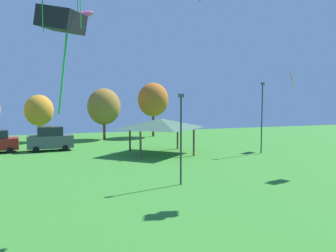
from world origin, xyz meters
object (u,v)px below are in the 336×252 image
kite_flying_0 (292,79)px  light_post_1 (181,134)px  kite_flying_4 (61,0)px  light_post_0 (262,114)px  parked_car_second_from_left (50,139)px  park_pavilion (161,123)px  treeline_tree_2 (39,110)px  kite_flying_1 (75,17)px  treeline_tree_4 (153,100)px  kite_flying_5 (95,20)px  treeline_tree_3 (104,107)px

kite_flying_0 → light_post_1: kite_flying_0 is taller
kite_flying_4 → light_post_0: (20.03, 22.20, -4.25)m
parked_car_second_from_left → park_pavilion: (10.72, -5.44, 1.82)m
light_post_1 → treeline_tree_2: size_ratio=1.01×
kite_flying_0 → kite_flying_1: (-23.74, -5.25, 4.13)m
light_post_1 → treeline_tree_2: bearing=110.2°
kite_flying_4 → treeline_tree_4: kite_flying_4 is taller
kite_flying_0 → kite_flying_4: bearing=-135.9°
kite_flying_1 → light_post_0: (18.39, 2.83, -7.86)m
kite_flying_5 → park_pavilion: (6.51, 1.13, -9.63)m
light_post_0 → treeline_tree_2: (-21.82, 16.85, -0.03)m
treeline_tree_3 → treeline_tree_4: bearing=7.1°
treeline_tree_2 → treeline_tree_3: 8.23m
parked_car_second_from_left → light_post_0: size_ratio=0.66×
kite_flying_4 → light_post_1: bearing=58.8°
kite_flying_0 → kite_flying_4: (-25.38, -24.61, 0.52)m
kite_flying_5 → kite_flying_1: bearing=-113.1°
parked_car_second_from_left → treeline_tree_3: (6.91, 8.18, 3.13)m
treeline_tree_4 → treeline_tree_2: bearing=-176.9°
treeline_tree_3 → treeline_tree_4: size_ratio=0.89×
light_post_1 → treeline_tree_4: bearing=78.0°
kite_flying_0 → treeline_tree_2: (-27.18, 14.44, -3.76)m
park_pavilion → treeline_tree_4: size_ratio=0.91×
light_post_0 → treeline_tree_4: 18.87m
parked_car_second_from_left → light_post_1: light_post_1 is taller
kite_flying_4 → parked_car_second_from_left: 31.61m
treeline_tree_2 → treeline_tree_3: bearing=-0.4°
kite_flying_4 → treeline_tree_3: bearing=80.6°
kite_flying_0 → parked_car_second_from_left: kite_flying_0 is taller
park_pavilion → treeline_tree_2: size_ratio=1.16×
treeline_tree_2 → treeline_tree_4: 15.42m
kite_flying_5 → treeline_tree_4: 19.91m
light_post_0 → treeline_tree_2: size_ratio=1.21×
kite_flying_1 → light_post_1: 12.30m
kite_flying_1 → kite_flying_4: bearing=-94.8°
kite_flying_1 → park_pavilion: size_ratio=0.41×
parked_car_second_from_left → park_pavilion: size_ratio=0.69×
kite_flying_4 → treeline_tree_2: size_ratio=0.59×
park_pavilion → light_post_1: size_ratio=1.14×
kite_flying_1 → treeline_tree_4: bearing=59.9°
kite_flying_5 → light_post_0: (16.31, -2.05, -8.69)m
parked_car_second_from_left → kite_flying_0: bearing=-15.7°
kite_flying_1 → treeline_tree_3: (4.79, 19.63, -7.49)m
light_post_0 → light_post_1: size_ratio=1.19×
kite_flying_1 → light_post_0: kite_flying_1 is taller
kite_flying_0 → kite_flying_4: kite_flying_4 is taller
treeline_tree_2 → light_post_0: bearing=-37.7°
kite_flying_5 → light_post_0: kite_flying_5 is taller
treeline_tree_2 → kite_flying_5: bearing=-69.6°
treeline_tree_3 → kite_flying_4: bearing=-99.4°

